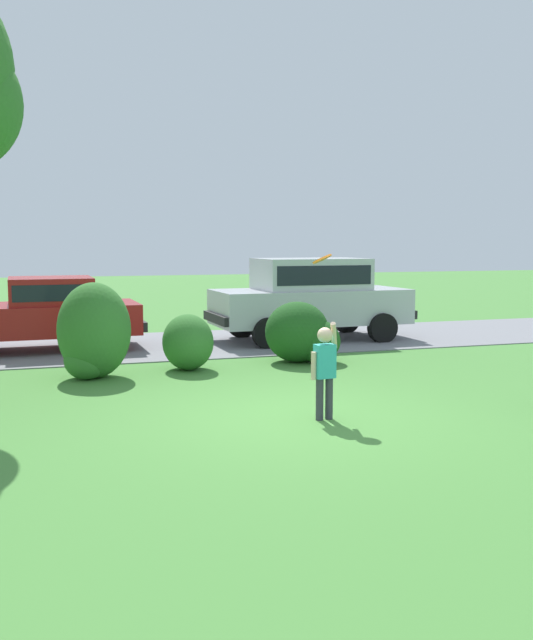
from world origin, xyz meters
The scene contains 9 objects.
ground_plane centered at (0.00, 0.00, 0.00)m, with size 80.00×80.00×0.00m, color #478438.
driveway_strip centered at (0.00, 6.95, 0.01)m, with size 28.00×4.40×0.02m, color slate.
shrub_near_tree centered at (-2.34, 3.55, 0.75)m, with size 1.23×1.24×1.63m.
shrub_centre_left centered at (-0.66, 3.82, 0.50)m, with size 0.92×1.07×1.01m.
shrub_centre centered at (1.60, 3.97, 0.53)m, with size 1.41×1.22×1.17m.
parked_sedan centered at (-3.18, 6.93, 0.85)m, with size 4.45×2.19×1.56m.
parked_suv centered at (2.84, 6.76, 1.08)m, with size 4.76×2.22×1.92m.
child_thrower centered at (0.30, -0.28, 0.72)m, with size 0.44×0.29×1.29m.
frisbee centered at (0.48, 0.26, 2.07)m, with size 0.30×0.28×0.19m.
Camera 1 is at (-3.17, -8.69, 2.31)m, focal length 39.93 mm.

